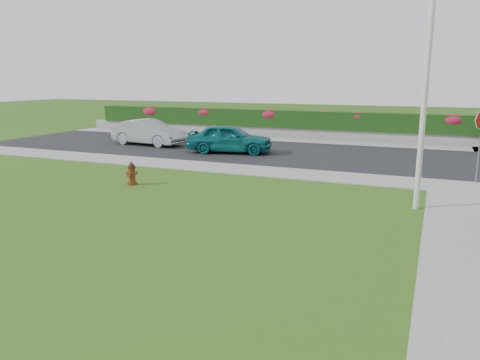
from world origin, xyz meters
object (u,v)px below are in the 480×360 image
at_px(fire_hydrant, 132,174).
at_px(sedan_teal, 230,138).
at_px(sedan_silver, 149,132).
at_px(utility_pole, 425,93).

xyz_separation_m(fire_hydrant, sedan_teal, (0.31, 7.87, 0.37)).
bearing_deg(sedan_silver, utility_pole, -113.06).
height_order(fire_hydrant, sedan_teal, sedan_teal).
bearing_deg(sedan_silver, fire_hydrant, -143.60).
bearing_deg(sedan_teal, fire_hydrant, 165.51).
height_order(fire_hydrant, sedan_silver, sedan_silver).
relative_size(fire_hydrant, sedan_teal, 0.19).
bearing_deg(sedan_silver, sedan_teal, -92.67).
relative_size(sedan_silver, utility_pole, 0.65).
xyz_separation_m(fire_hydrant, utility_pole, (9.50, 0.55, 2.93)).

